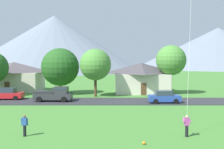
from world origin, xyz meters
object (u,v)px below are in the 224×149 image
object	(u,v)px
tree_near_left	(60,67)
tree_right_of_center	(95,65)
watcher_person	(24,125)
soccer_ball	(144,143)
tree_near_right	(171,60)
parked_car_red_west_end	(8,94)
pickup_truck_charcoal_west_side	(54,94)
house_leftmost	(14,76)
house_left_center	(141,77)
parked_car_blue_mid_west	(164,97)

from	to	relation	value
tree_near_left	tree_right_of_center	size ratio (longest dim) A/B	1.03
watcher_person	soccer_ball	size ratio (longest dim) A/B	6.98
tree_near_right	parked_car_red_west_end	xyz separation A→B (m)	(-25.18, -6.43, -4.88)
parked_car_red_west_end	pickup_truck_charcoal_west_side	xyz separation A→B (m)	(7.12, -1.71, 0.19)
tree_right_of_center	parked_car_red_west_end	xyz separation A→B (m)	(-12.58, -3.47, -4.21)
house_leftmost	watcher_person	bearing A→B (deg)	-68.78
watcher_person	parked_car_red_west_end	bearing A→B (deg)	114.31
house_left_center	watcher_person	xyz separation A→B (m)	(-11.96, -27.45, -1.85)
tree_near_left	soccer_ball	bearing A→B (deg)	-68.04
house_leftmost	tree_right_of_center	distance (m)	17.66
house_leftmost	watcher_person	world-z (taller)	house_leftmost
tree_near_right	soccer_ball	size ratio (longest dim) A/B	34.64
tree_right_of_center	watcher_person	xyz separation A→B (m)	(-4.11, -22.22, -4.19)
tree_right_of_center	parked_car_red_west_end	size ratio (longest dim) A/B	1.80
soccer_ball	parked_car_blue_mid_west	bearing A→B (deg)	74.84
house_left_center	tree_near_left	world-z (taller)	tree_near_left
house_leftmost	pickup_truck_charcoal_west_side	world-z (taller)	house_leftmost
tree_near_left	pickup_truck_charcoal_west_side	distance (m)	8.88
parked_car_red_west_end	pickup_truck_charcoal_west_side	size ratio (longest dim) A/B	0.80
pickup_truck_charcoal_west_side	parked_car_red_west_end	bearing A→B (deg)	166.50
tree_near_right	soccer_ball	xyz separation A→B (m)	(-7.75, -27.22, -5.62)
house_left_center	parked_car_red_west_end	bearing A→B (deg)	-156.92
parked_car_blue_mid_west	soccer_ball	distance (m)	18.33
tree_near_left	watcher_person	distance (m)	25.51
house_left_center	pickup_truck_charcoal_west_side	world-z (taller)	house_left_center
tree_near_right	pickup_truck_charcoal_west_side	world-z (taller)	tree_near_right
tree_right_of_center	tree_near_right	world-z (taller)	tree_near_right
house_leftmost	tree_right_of_center	size ratio (longest dim) A/B	1.41
house_left_center	tree_near_left	xyz separation A→B (m)	(-13.96, -2.30, 1.88)
house_leftmost	tree_near_right	distance (m)	28.87
tree_right_of_center	pickup_truck_charcoal_west_side	xyz separation A→B (m)	(-5.46, -5.18, -4.01)
house_left_center	watcher_person	size ratio (longest dim) A/B	5.95
house_left_center	tree_near_left	distance (m)	14.28
house_left_center	parked_car_blue_mid_west	bearing A→B (deg)	-81.36
tree_right_of_center	parked_car_blue_mid_west	bearing A→B (deg)	-34.31
watcher_person	tree_near_right	bearing A→B (deg)	56.43
house_left_center	watcher_person	distance (m)	30.00
parked_car_red_west_end	tree_near_left	bearing A→B (deg)	44.75
pickup_truck_charcoal_west_side	tree_near_right	bearing A→B (deg)	24.25
tree_near_right	watcher_person	world-z (taller)	tree_near_right
tree_near_left	parked_car_red_west_end	world-z (taller)	tree_near_left
tree_near_left	tree_near_right	bearing A→B (deg)	0.06
house_leftmost	parked_car_red_west_end	distance (m)	11.77
pickup_truck_charcoal_west_side	soccer_ball	bearing A→B (deg)	-61.60
watcher_person	house_left_center	bearing A→B (deg)	66.47
house_leftmost	soccer_ball	distance (m)	38.11
tree_right_of_center	house_leftmost	bearing A→B (deg)	153.91
tree_near_right	soccer_ball	world-z (taller)	tree_near_right
house_left_center	parked_car_red_west_end	world-z (taller)	house_left_center
tree_near_right	pickup_truck_charcoal_west_side	xyz separation A→B (m)	(-18.06, -8.14, -4.68)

